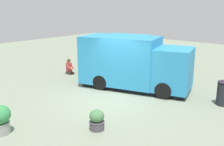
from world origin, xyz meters
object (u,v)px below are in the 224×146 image
(person_customer, at_px, (69,68))
(trash_bin, at_px, (224,93))
(food_truck, at_px, (133,64))
(planter_flowering_far, at_px, (97,120))

(person_customer, relative_size, trash_bin, 0.85)
(food_truck, height_order, person_customer, food_truck)
(food_truck, height_order, planter_flowering_far, food_truck)
(person_customer, bearing_deg, trash_bin, 4.59)
(planter_flowering_far, bearing_deg, person_customer, 145.93)
(person_customer, height_order, trash_bin, trash_bin)
(food_truck, relative_size, planter_flowering_far, 8.16)
(trash_bin, bearing_deg, person_customer, -175.41)
(person_customer, xyz_separation_m, planter_flowering_far, (6.27, -4.24, -0.01))
(person_customer, bearing_deg, planter_flowering_far, -34.07)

